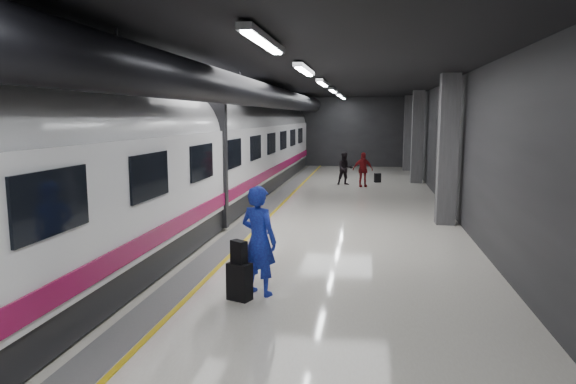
{
  "coord_description": "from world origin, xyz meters",
  "views": [
    {
      "loc": [
        2.23,
        -13.94,
        3.24
      ],
      "look_at": [
        0.28,
        -1.6,
        1.4
      ],
      "focal_mm": 32.0,
      "sensor_mm": 36.0,
      "label": 1
    }
  ],
  "objects": [
    {
      "name": "shoulder_bag",
      "position": [
        -0.01,
        -5.35,
        0.87
      ],
      "size": [
        0.34,
        0.3,
        0.4
      ],
      "primitive_type": "cube",
      "rotation": [
        0.0,
        0.0,
        -0.6
      ],
      "color": "black",
      "rests_on": "suitcase_main"
    },
    {
      "name": "ground",
      "position": [
        0.0,
        0.0,
        0.0
      ],
      "size": [
        40.0,
        40.0,
        0.0
      ],
      "primitive_type": "plane",
      "color": "silver",
      "rests_on": "ground"
    },
    {
      "name": "platform_hall",
      "position": [
        -0.29,
        0.96,
        3.54
      ],
      "size": [
        10.02,
        40.02,
        4.51
      ],
      "color": "black",
      "rests_on": "ground"
    },
    {
      "name": "traveler_far_b",
      "position": [
        1.95,
        10.06,
        0.8
      ],
      "size": [
        1.01,
        0.61,
        1.61
      ],
      "primitive_type": "imported",
      "rotation": [
        0.0,
        0.0,
        0.24
      ],
      "color": "maroon",
      "rests_on": "ground"
    },
    {
      "name": "suitcase_main",
      "position": [
        0.0,
        -5.39,
        0.34
      ],
      "size": [
        0.48,
        0.39,
        0.67
      ],
      "primitive_type": "cube",
      "rotation": [
        0.0,
        0.0,
        -0.36
      ],
      "color": "black",
      "rests_on": "ground"
    },
    {
      "name": "traveler_far_a",
      "position": [
        1.1,
        10.58,
        0.79
      ],
      "size": [
        0.89,
        0.77,
        1.58
      ],
      "primitive_type": "imported",
      "rotation": [
        0.0,
        0.0,
        0.26
      ],
      "color": "black",
      "rests_on": "ground"
    },
    {
      "name": "train",
      "position": [
        -3.25,
        -0.0,
        2.07
      ],
      "size": [
        3.05,
        38.0,
        4.05
      ],
      "color": "black",
      "rests_on": "ground"
    },
    {
      "name": "suitcase_far",
      "position": [
        2.67,
        11.79,
        0.23
      ],
      "size": [
        0.36,
        0.29,
        0.45
      ],
      "primitive_type": "cube",
      "rotation": [
        0.0,
        0.0,
        0.35
      ],
      "color": "black",
      "rests_on": "ground"
    },
    {
      "name": "traveler_main",
      "position": [
        0.28,
        -5.04,
        1.01
      ],
      "size": [
        0.87,
        0.74,
        2.02
      ],
      "primitive_type": "imported",
      "rotation": [
        0.0,
        0.0,
        2.72
      ],
      "color": "blue",
      "rests_on": "ground"
    }
  ]
}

